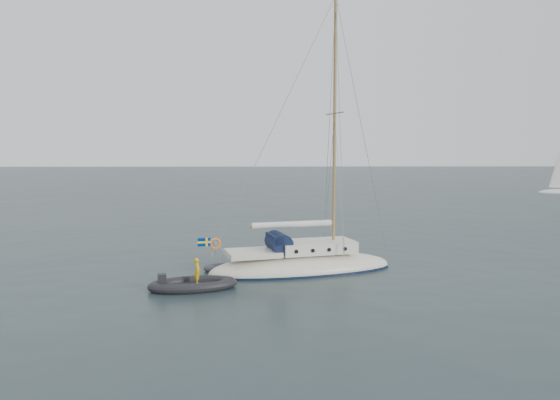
{
  "coord_description": "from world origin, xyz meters",
  "views": [
    {
      "loc": [
        -3.27,
        -26.38,
        6.33
      ],
      "look_at": [
        -2.72,
        0.0,
        3.75
      ],
      "focal_mm": 35.0,
      "sensor_mm": 36.0,
      "label": 1
    }
  ],
  "objects": [
    {
      "name": "ground",
      "position": [
        0.0,
        0.0,
        0.0
      ],
      "size": [
        300.0,
        300.0,
        0.0
      ],
      "primitive_type": "plane",
      "color": "black",
      "rests_on": "ground"
    },
    {
      "name": "sailboat",
      "position": [
        -1.58,
        0.88,
        1.09
      ],
      "size": [
        10.13,
        3.03,
        14.42
      ],
      "rotation": [
        0.0,
        0.0,
        0.27
      ],
      "color": "beige",
      "rests_on": "ground"
    },
    {
      "name": "dinghy",
      "position": [
        -5.36,
        1.01,
        0.16
      ],
      "size": [
        2.52,
        1.14,
        0.36
      ],
      "rotation": [
        0.0,
        0.0,
        -0.06
      ],
      "color": "#525257",
      "rests_on": "ground"
    },
    {
      "name": "rib",
      "position": [
        -6.68,
        -2.46,
        0.23
      ],
      "size": [
        4.0,
        1.82,
        1.42
      ],
      "rotation": [
        0.0,
        0.0,
        0.26
      ],
      "color": "black",
      "rests_on": "ground"
    }
  ]
}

